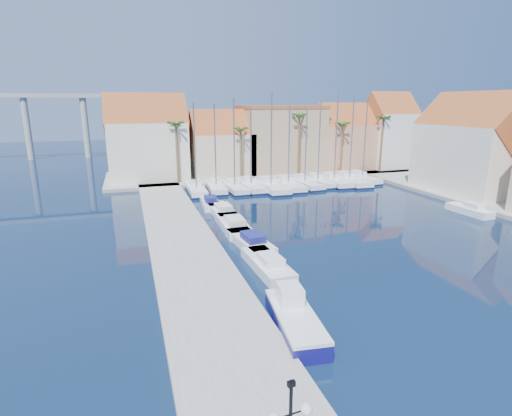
{
  "coord_description": "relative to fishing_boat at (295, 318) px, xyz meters",
  "views": [
    {
      "loc": [
        -13.04,
        -19.25,
        12.42
      ],
      "look_at": [
        -2.16,
        14.77,
        3.0
      ],
      "focal_mm": 28.0,
      "sensor_mm": 36.0,
      "label": 1
    }
  ],
  "objects": [
    {
      "name": "sailboat_0",
      "position": [
        0.57,
        36.91,
        -0.11
      ],
      "size": [
        2.53,
        8.64,
        12.49
      ],
      "rotation": [
        0.0,
        0.0,
        -0.03
      ],
      "color": "white",
      "rests_on": "ground"
    },
    {
      "name": "motorboat_east_1",
      "position": [
        28.86,
        16.28,
        -0.22
      ],
      "size": [
        2.05,
        5.53,
        1.4
      ],
      "rotation": [
        0.0,
        0.0,
        0.06
      ],
      "color": "white",
      "rests_on": "ground"
    },
    {
      "name": "building_6",
      "position": [
        36.85,
        24.76,
        5.8
      ],
      "size": [
        9.0,
        14.3,
        13.5
      ],
      "color": "beige",
      "rests_on": "shore_east"
    },
    {
      "name": "motorboat_west_1",
      "position": [
        1.56,
        13.63,
        -0.22
      ],
      "size": [
        2.88,
        7.06,
        1.4
      ],
      "rotation": [
        0.0,
        0.0,
        0.1
      ],
      "color": "white",
      "rests_on": "ground"
    },
    {
      "name": "motorboat_west_3",
      "position": [
        1.51,
        24.55,
        -0.22
      ],
      "size": [
        2.45,
        6.95,
        1.4
      ],
      "rotation": [
        0.0,
        0.0,
        0.04
      ],
      "color": "white",
      "rests_on": "ground"
    },
    {
      "name": "palm_4",
      "position": [
        34.85,
        42.76,
        8.82
      ],
      "size": [
        2.6,
        2.6,
        10.65
      ],
      "color": "brown",
      "rests_on": "shore_north"
    },
    {
      "name": "shore_north",
      "position": [
        14.85,
        48.76,
        -0.47
      ],
      "size": [
        54.0,
        16.0,
        0.5
      ],
      "primitive_type": "cube",
      "color": "gray",
      "rests_on": "ground"
    },
    {
      "name": "building_2",
      "position": [
        17.85,
        48.76,
        5.53
      ],
      "size": [
        14.2,
        10.2,
        11.5
      ],
      "color": "tan",
      "rests_on": "shore_north"
    },
    {
      "name": "sailboat_10",
      "position": [
        27.66,
        37.46,
        -0.11
      ],
      "size": [
        2.58,
        8.87,
        13.28
      ],
      "rotation": [
        0.0,
        0.0,
        0.03
      ],
      "color": "white",
      "rests_on": "ground"
    },
    {
      "name": "fishing_boat",
      "position": [
        0.0,
        0.0,
        0.0
      ],
      "size": [
        2.78,
        6.43,
        2.18
      ],
      "rotation": [
        0.0,
        0.0,
        -0.12
      ],
      "color": "#12105E",
      "rests_on": "ground"
    },
    {
      "name": "building_4",
      "position": [
        38.85,
        46.76,
        6.24
      ],
      "size": [
        8.3,
        8.0,
        14.0
      ],
      "color": "white",
      "rests_on": "shore_north"
    },
    {
      "name": "building_0",
      "position": [
        -5.15,
        47.76,
        5.8
      ],
      "size": [
        12.3,
        9.0,
        13.5
      ],
      "color": "beige",
      "rests_on": "shore_north"
    },
    {
      "name": "palm_3",
      "position": [
        26.85,
        42.76,
        7.88
      ],
      "size": [
        2.6,
        2.6,
        9.65
      ],
      "color": "brown",
      "rests_on": "shore_north"
    },
    {
      "name": "building_3",
      "position": [
        29.85,
        47.76,
        5.13
      ],
      "size": [
        10.3,
        8.0,
        12.0
      ],
      "color": "tan",
      "rests_on": "shore_north"
    },
    {
      "name": "motorboat_west_4",
      "position": [
        0.98,
        28.86,
        -0.22
      ],
      "size": [
        2.46,
        6.32,
        1.4
      ],
      "rotation": [
        0.0,
        0.0,
        -0.08
      ],
      "color": "white",
      "rests_on": "ground"
    },
    {
      "name": "quay_west",
      "position": [
        -4.15,
        14.26,
        -0.47
      ],
      "size": [
        6.0,
        77.0,
        0.5
      ],
      "primitive_type": "cube",
      "color": "gray",
      "rests_on": "ground"
    },
    {
      "name": "sailboat_5",
      "position": [
        14.34,
        36.59,
        -0.15
      ],
      "size": [
        3.27,
        10.46,
        12.15
      ],
      "rotation": [
        0.0,
        0.0,
        -0.05
      ],
      "color": "white",
      "rests_on": "ground"
    },
    {
      "name": "palm_1",
      "position": [
        8.85,
        42.76,
        7.41
      ],
      "size": [
        2.6,
        2.6,
        9.15
      ],
      "color": "brown",
      "rests_on": "shore_north"
    },
    {
      "name": "motorboat_west_2",
      "position": [
        1.4,
        19.03,
        -0.22
      ],
      "size": [
        2.57,
        7.54,
        1.4
      ],
      "rotation": [
        0.0,
        0.0,
        -0.02
      ],
      "color": "white",
      "rests_on": "ground"
    },
    {
      "name": "sailboat_9",
      "position": [
        24.9,
        36.94,
        -0.14
      ],
      "size": [
        3.21,
        11.1,
        13.4
      ],
      "rotation": [
        0.0,
        0.0,
        -0.03
      ],
      "color": "white",
      "rests_on": "ground"
    },
    {
      "name": "sailboat_7",
      "position": [
        19.56,
        37.19,
        -0.11
      ],
      "size": [
        2.65,
        8.83,
        12.75
      ],
      "rotation": [
        0.0,
        0.0,
        -0.04
      ],
      "color": "white",
      "rests_on": "ground"
    },
    {
      "name": "building_1",
      "position": [
        6.85,
        47.76,
        4.57
      ],
      "size": [
        10.3,
        8.0,
        11.0
      ],
      "color": "tan",
      "rests_on": "shore_north"
    },
    {
      "name": "sailboat_6",
      "position": [
        17.11,
        36.8,
        -0.15
      ],
      "size": [
        3.08,
        9.74,
        11.55
      ],
      "rotation": [
        0.0,
        0.0,
        0.06
      ],
      "color": "white",
      "rests_on": "ground"
    },
    {
      "name": "sailboat_2",
      "position": [
        6.08,
        36.75,
        -0.1
      ],
      "size": [
        2.48,
        8.72,
        13.09
      ],
      "rotation": [
        0.0,
        0.0,
        0.02
      ],
      "color": "white",
      "rests_on": "ground"
    },
    {
      "name": "palm_0",
      "position": [
        -1.15,
        42.76,
        8.35
      ],
      "size": [
        2.6,
        2.6,
        10.15
      ],
      "color": "brown",
      "rests_on": "shore_north"
    },
    {
      "name": "sailboat_4",
      "position": [
        11.43,
        36.27,
        -0.14
      ],
      "size": [
        3.27,
        11.24,
        13.92
      ],
      "rotation": [
        0.0,
        0.0,
        -0.03
      ],
      "color": "white",
      "rests_on": "ground"
    },
    {
      "name": "sailboat_3",
      "position": [
        8.72,
        37.39,
        -0.15
      ],
      "size": [
        2.78,
        9.9,
        11.77
      ],
      "rotation": [
        0.0,
        0.0,
        0.02
      ],
      "color": "white",
      "rests_on": "ground"
    },
    {
      "name": "sailboat_8",
      "position": [
        22.16,
        36.8,
        -0.11
      ],
      "size": [
        2.95,
        9.63,
        14.19
      ],
      "rotation": [
        0.0,
        0.0,
        -0.05
      ],
      "color": "white",
      "rests_on": "ground"
    },
    {
      "name": "sailboat_1",
      "position": [
        3.61,
        37.72,
        -0.12
      ],
      "size": [
        3.04,
        8.92,
        12.3
      ],
      "rotation": [
        0.0,
        0.0,
        -0.08
      ],
      "color": "white",
      "rests_on": "ground"
    },
    {
      "name": "ground",
      "position": [
        4.85,
        0.76,
        -0.72
      ],
      "size": [
        260.0,
        260.0,
        0.0
      ],
      "primitive_type": "plane",
      "color": "black",
      "rests_on": "ground"
    },
    {
      "name": "motorboat_west_0",
      "position": [
        1.31,
        8.26,
        -0.22
      ],
      "size": [
        2.38,
        6.72,
        1.4
      ],
      "rotation": [
        0.0,
        0.0,
        0.04
      ],
      "color": "white",
      "rests_on": "ground"
    },
    {
      "name": "palm_2",
      "position": [
        18.85,
        42.76,
        9.29
      ],
      "size": [
        2.6,
        2.6,
        11.15
      ],
      "color": "brown",
      "rests_on": "shore_north"
    }
  ]
}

